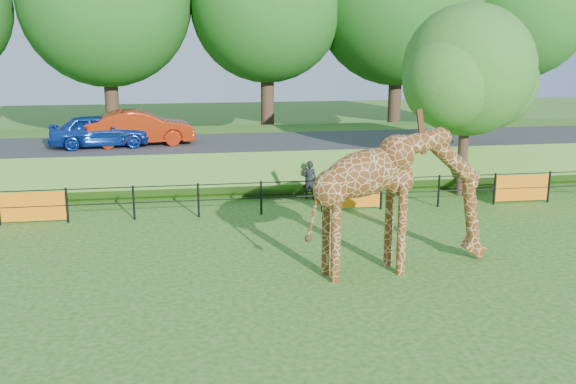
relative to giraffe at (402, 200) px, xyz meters
The scene contains 10 objects.
ground 4.11m from the giraffe, 138.22° to the right, with size 90.00×90.00×0.00m, color #215715.
giraffe is the anchor object (origin of this frame).
perimeter_fence 6.29m from the giraffe, 116.72° to the left, with size 28.07×0.10×1.10m, color black, non-canonical shape.
embankment 13.36m from the giraffe, 102.05° to the left, with size 40.00×9.00×1.30m, color #215715.
road 11.85m from the giraffe, 103.56° to the left, with size 40.00×5.00×0.12m, color #313033.
car_blue 13.91m from the giraffe, 127.00° to the left, with size 1.53×3.79×1.29m, color #1540AF.
car_red 13.30m from the giraffe, 121.14° to the left, with size 1.46×4.18×1.38m, color #A9280C.
visitor 7.39m from the giraffe, 96.74° to the left, with size 0.50×0.33×1.38m, color black.
tree_east 8.99m from the giraffe, 56.02° to the left, with size 5.40×4.71×6.76m.
bg_tree_line 20.28m from the giraffe, 92.60° to the left, with size 37.30×8.80×11.82m.
Camera 1 is at (-2.28, -11.85, 5.56)m, focal length 40.00 mm.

